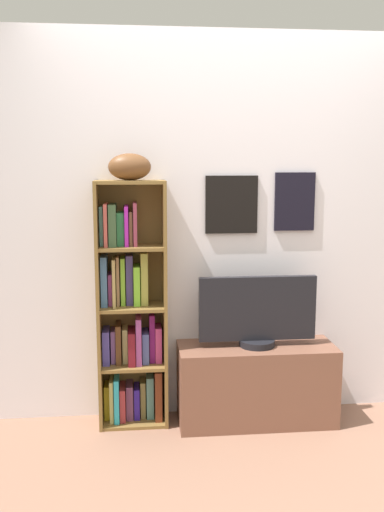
% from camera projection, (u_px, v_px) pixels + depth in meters
% --- Properties ---
extents(back_wall, '(4.80, 0.08, 2.41)m').
position_uv_depth(back_wall, '(231.00, 228.00, 3.58)').
color(back_wall, silver).
rests_on(back_wall, ground).
extents(bookshelf, '(0.42, 0.25, 1.51)m').
position_uv_depth(bookshelf, '(130.00, 316.00, 3.48)').
color(bookshelf, brown).
rests_on(bookshelf, ground).
extents(football, '(0.26, 0.17, 0.16)m').
position_uv_depth(football, '(130.00, 167.00, 3.31)').
color(football, brown).
rests_on(football, bookshelf).
extents(tv_stand, '(0.97, 0.36, 0.49)m').
position_uv_depth(tv_stand, '(256.00, 384.00, 3.54)').
color(tv_stand, brown).
rests_on(tv_stand, ground).
extents(television, '(0.72, 0.22, 0.44)m').
position_uv_depth(television, '(258.00, 312.00, 3.47)').
color(television, black).
rests_on(television, tv_stand).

